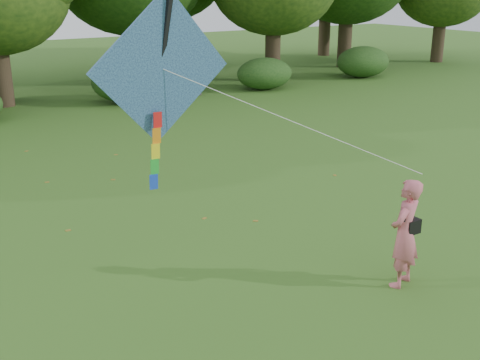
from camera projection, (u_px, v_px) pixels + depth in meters
ground at (357, 271)px, 11.38m from camera, size 100.00×100.00×0.00m
man_kite_flyer at (405, 233)px, 10.58m from camera, size 0.85×0.70×2.00m
bystander_right at (196, 75)px, 28.63m from camera, size 1.19×0.94×1.89m
crossbody_bag at (411, 226)px, 10.57m from camera, size 0.43×0.20×0.75m
flying_kite at (162, 71)px, 9.52m from camera, size 5.10×2.51×3.25m
shrub_band at (49, 92)px, 24.80m from camera, size 39.15×3.22×1.88m
fallen_leaves at (148, 193)px, 15.55m from camera, size 9.67×11.26×0.01m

